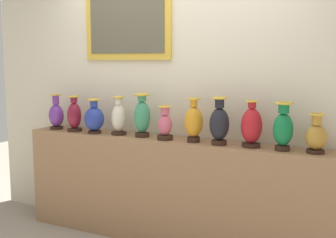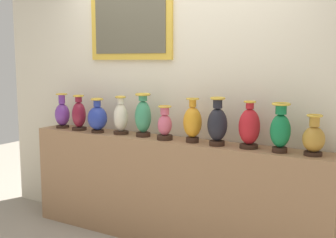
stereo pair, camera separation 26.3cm
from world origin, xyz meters
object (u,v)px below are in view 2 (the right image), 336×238
Objects in this scene: vase_violet at (62,114)px; vase_amber at (192,122)px; vase_rose at (165,125)px; vase_ivory at (121,118)px; vase_emerald at (280,129)px; vase_ochre at (314,138)px; vase_burgundy at (79,115)px; vase_crimson at (249,127)px; vase_jade at (143,116)px; vase_onyx at (217,124)px; vase_cobalt at (97,118)px.

vase_amber reaches higher than vase_violet.
vase_violet is 1.18× the size of vase_rose.
vase_rose is (0.51, -0.03, -0.02)m from vase_ivory.
vase_emerald is at bearing -0.40° from vase_violet.
vase_ivory is 1.78m from vase_ochre.
vase_amber is (1.28, 0.01, 0.02)m from vase_burgundy.
vase_emerald is (0.26, -0.03, 0.01)m from vase_crimson.
vase_burgundy is at bearing -178.08° from vase_jade.
vase_rose is (1.26, -0.02, -0.01)m from vase_violet.
vase_rose is 0.76× the size of vase_onyx.
vase_ivory is (0.25, 0.05, 0.01)m from vase_cobalt.
vase_cobalt is (0.25, -0.02, -0.01)m from vase_burgundy.
vase_ivory is 1.01m from vase_onyx.
vase_cobalt is at bearing -169.62° from vase_ivory.
vase_cobalt is 0.84× the size of vase_jade.
vase_emerald is at bearing -1.05° from vase_ivory.
vase_crimson is at bearing 2.47° from vase_rose.
vase_jade is 1.05× the size of vase_emerald.
vase_emerald is (1.53, -0.03, 0.02)m from vase_ivory.
vase_onyx reaches higher than vase_rose.
vase_emerald is at bearing 0.56° from vase_cobalt.
vase_rose is at bearing -0.99° from vase_violet.
vase_burgundy is 0.97× the size of vase_ivory.
vase_ivory is at bearing 178.24° from vase_onyx.
vase_violet is at bearing -179.92° from vase_ochre.
vase_jade is at bearing 4.73° from vase_cobalt.
vase_cobalt is at bearing -178.31° from vase_amber.
vase_jade is at bearing -179.84° from vase_crimson.
vase_jade is (1.00, 0.01, 0.04)m from vase_violet.
vase_crimson is 0.26m from vase_emerald.
vase_burgundy is 1.05× the size of vase_cobalt.
vase_onyx reaches higher than vase_emerald.
vase_amber is at bearing 176.23° from vase_onyx.
vase_burgundy is 0.88× the size of vase_jade.
vase_burgundy is at bearing -179.09° from vase_crimson.
vase_violet is 0.25m from vase_burgundy.
vase_violet is 0.94× the size of vase_emerald.
vase_amber is 0.95× the size of vase_onyx.
vase_rose is at bearing -0.27° from vase_burgundy.
vase_jade is 1.31× the size of vase_ochre.
vase_emerald is at bearing 0.03° from vase_burgundy.
vase_burgundy is 0.50m from vase_ivory.
vase_jade is 1.27m from vase_emerald.
vase_onyx reaches higher than vase_ivory.
vase_ivory is at bearing 10.38° from vase_cobalt.
vase_onyx is at bearing 0.66° from vase_cobalt.
vase_onyx reaches higher than vase_crimson.
vase_emerald is (1.27, -0.02, -0.01)m from vase_jade.
vase_crimson reaches higher than vase_ochre.
vase_rose is (1.01, -0.00, -0.02)m from vase_burgundy.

